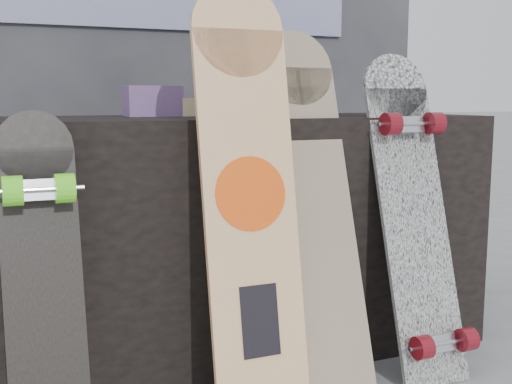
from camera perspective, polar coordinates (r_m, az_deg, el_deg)
name	(u,v)px	position (r m, az deg, el deg)	size (l,w,h in m)	color
vendor_table	(243,234)	(2.20, -1.14, -3.72)	(1.60, 0.60, 0.80)	black
booth	(172,43)	(2.97, -7.47, 12.96)	(2.40, 0.22, 2.20)	#2E2E33
merch_box_purple	(152,101)	(2.17, -9.19, 7.98)	(0.18, 0.12, 0.10)	#563975
merch_box_small	(301,98)	(2.29, 4.00, 8.33)	(0.14, 0.14, 0.12)	#563975
merch_box_flat	(210,107)	(2.22, -4.14, 7.55)	(0.22, 0.10, 0.06)	#D1B78C
longboard_geisha	(249,187)	(1.72, -0.62, 0.41)	(0.27, 0.24, 1.18)	beige
longboard_celtic	(313,199)	(1.90, 5.13, -0.58)	(0.24, 0.36, 1.07)	beige
longboard_cascadia	(415,210)	(2.05, 13.97, -1.54)	(0.23, 0.36, 1.00)	white
skateboard_dark	(44,285)	(1.61, -18.34, -7.85)	(0.19, 0.26, 0.83)	black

